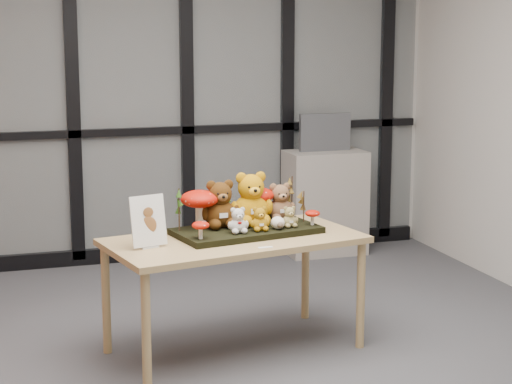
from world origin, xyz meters
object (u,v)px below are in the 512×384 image
object	(u,v)px
bear_pooh_yellow	(251,196)
bear_white_bow	(238,219)
diorama_tray	(246,231)
sign_holder	(148,224)
mushroom_front_right	(312,217)
mushroom_front_left	(201,229)
plush_cream_hedgehog	(278,222)
bear_tan_back	(280,200)
bear_beige_small	(290,216)
monitor	(325,132)
mushroom_back_right	(257,203)
cabinet	(325,202)
bear_small_yellow	(259,217)
mushroom_back_left	(200,207)
display_table	(234,249)
bear_brown_medium	(220,201)

from	to	relation	value
bear_pooh_yellow	bear_white_bow	size ratio (longest dim) A/B	2.12
diorama_tray	sign_holder	xyz separation A→B (m)	(-0.61, -0.16, 0.12)
bear_pooh_yellow	mushroom_front_right	world-z (taller)	bear_pooh_yellow
mushroom_front_left	plush_cream_hedgehog	bearing A→B (deg)	11.68
bear_tan_back	bear_beige_small	bearing A→B (deg)	-102.83
bear_beige_small	plush_cream_hedgehog	size ratio (longest dim) A/B	1.68
mushroom_front_right	monitor	world-z (taller)	monitor
bear_tan_back	mushroom_back_right	xyz separation A→B (m)	(-0.14, 0.02, -0.01)
diorama_tray	mushroom_back_right	distance (m)	0.24
plush_cream_hedgehog	mushroom_front_right	world-z (taller)	mushroom_front_right
bear_pooh_yellow	cabinet	xyz separation A→B (m)	(1.21, 1.82, -0.46)
bear_small_yellow	mushroom_back_left	bearing A→B (deg)	141.82
cabinet	monitor	xyz separation A→B (m)	(0.00, 0.02, 0.58)
display_table	mushroom_front_left	distance (m)	0.30
mushroom_back_right	mushroom_front_left	distance (m)	0.56
diorama_tray	bear_pooh_yellow	size ratio (longest dim) A/B	2.41
bear_white_bow	sign_holder	world-z (taller)	sign_holder
mushroom_back_right	plush_cream_hedgehog	bearing A→B (deg)	-78.68
plush_cream_hedgehog	sign_holder	xyz separation A→B (m)	(-0.78, -0.07, 0.06)
bear_small_yellow	mushroom_front_left	distance (m)	0.39
display_table	bear_tan_back	bearing A→B (deg)	20.36
mushroom_back_right	monitor	size ratio (longest dim) A/B	0.53
bear_beige_small	plush_cream_hedgehog	world-z (taller)	bear_beige_small
mushroom_back_left	sign_holder	world-z (taller)	sign_holder
display_table	bear_beige_small	bearing A→B (deg)	-7.72
sign_holder	monitor	distance (m)	2.81
cabinet	mushroom_front_right	bearing A→B (deg)	-113.87
mushroom_back_left	mushroom_front_left	xyz separation A→B (m)	(-0.06, -0.26, -0.07)
mushroom_back_left	mushroom_front_right	bearing A→B (deg)	-9.99
bear_small_yellow	cabinet	size ratio (longest dim) A/B	0.18
mushroom_back_left	cabinet	bearing A→B (deg)	50.29
bear_pooh_yellow	sign_holder	xyz separation A→B (m)	(-0.67, -0.24, -0.07)
bear_pooh_yellow	mushroom_back_right	bearing A→B (deg)	37.61
bear_tan_back	display_table	bearing A→B (deg)	-159.64
mushroom_back_left	bear_pooh_yellow	bearing A→B (deg)	2.83
plush_cream_hedgehog	display_table	bearing A→B (deg)	166.87
plush_cream_hedgehog	bear_tan_back	bearing A→B (deg)	57.23
display_table	bear_beige_small	world-z (taller)	bear_beige_small
bear_small_yellow	mushroom_front_left	xyz separation A→B (m)	(-0.38, -0.09, -0.02)
bear_small_yellow	plush_cream_hedgehog	xyz separation A→B (m)	(0.11, 0.01, -0.04)
bear_small_yellow	bear_white_bow	world-z (taller)	bear_white_bow
bear_brown_medium	mushroom_back_right	xyz separation A→B (m)	(0.26, 0.09, -0.04)
display_table	sign_holder	size ratio (longest dim) A/B	5.37
diorama_tray	bear_beige_small	bearing A→B (deg)	-23.36
bear_beige_small	display_table	bearing A→B (deg)	172.28
mushroom_back_right	mushroom_front_right	bearing A→B (deg)	-35.84
bear_pooh_yellow	bear_tan_back	world-z (taller)	bear_pooh_yellow
bear_tan_back	bear_white_bow	size ratio (longest dim) A/B	1.54
display_table	bear_small_yellow	world-z (taller)	bear_small_yellow
bear_white_bow	mushroom_back_left	distance (m)	0.26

